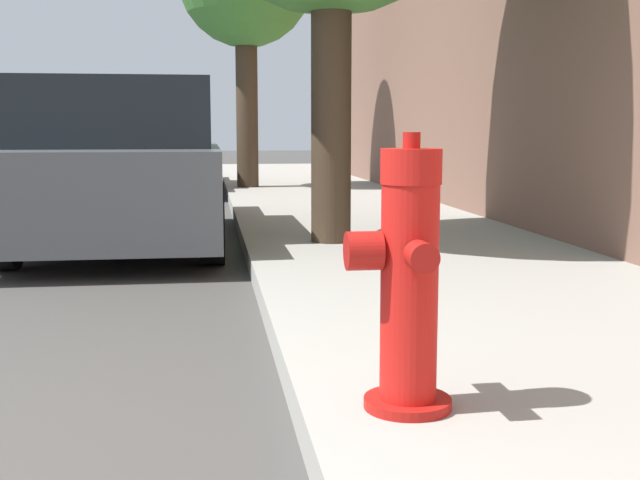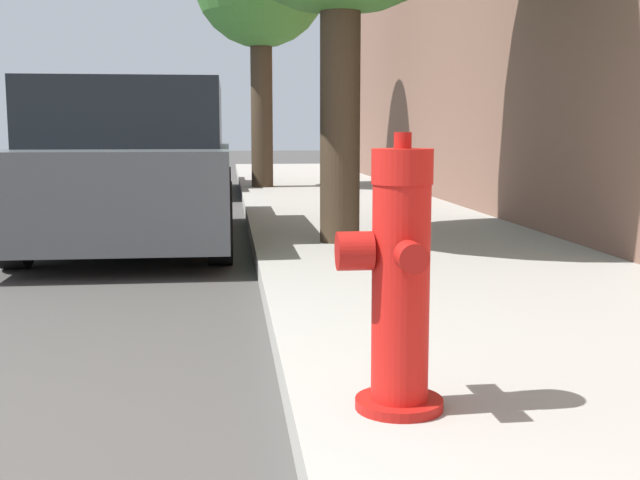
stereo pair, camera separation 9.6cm
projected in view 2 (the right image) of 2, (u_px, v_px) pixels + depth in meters
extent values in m
cylinder|color=#A91511|center=(399.00, 403.00, 2.72)|extent=(0.30, 0.30, 0.04)
cylinder|color=red|center=(401.00, 293.00, 2.66)|extent=(0.19, 0.19, 0.73)
cylinder|color=red|center=(402.00, 166.00, 2.61)|extent=(0.20, 0.20, 0.12)
cylinder|color=#A91511|center=(403.00, 140.00, 2.60)|extent=(0.06, 0.06, 0.05)
cylinder|color=#A91511|center=(411.00, 257.00, 2.50)|extent=(0.10, 0.10, 0.10)
cylinder|color=#A91511|center=(392.00, 244.00, 2.79)|extent=(0.10, 0.10, 0.10)
cylinder|color=#A91511|center=(355.00, 251.00, 2.63)|extent=(0.12, 0.13, 0.13)
cube|color=#4C5156|center=(136.00, 186.00, 7.62)|extent=(1.76, 4.12, 0.75)
cube|color=black|center=(132.00, 115.00, 7.36)|extent=(1.62, 2.26, 0.58)
cylinder|color=black|center=(75.00, 198.00, 8.81)|extent=(0.20, 0.68, 0.68)
cylinder|color=black|center=(222.00, 197.00, 8.99)|extent=(0.20, 0.68, 0.68)
cylinder|color=black|center=(15.00, 226.00, 6.30)|extent=(0.20, 0.68, 0.68)
cylinder|color=black|center=(220.00, 223.00, 6.48)|extent=(0.20, 0.68, 0.68)
cube|color=navy|center=(170.00, 165.00, 13.85)|extent=(1.81, 3.96, 0.58)
cube|color=black|center=(169.00, 134.00, 13.62)|extent=(1.67, 2.18, 0.48)
cylinder|color=black|center=(130.00, 169.00, 14.98)|extent=(0.20, 0.72, 0.72)
cylinder|color=black|center=(219.00, 168.00, 15.17)|extent=(0.20, 0.72, 0.72)
cylinder|color=black|center=(112.00, 176.00, 12.57)|extent=(0.20, 0.72, 0.72)
cylinder|color=black|center=(217.00, 176.00, 12.75)|extent=(0.20, 0.72, 0.72)
cylinder|color=#423323|center=(340.00, 98.00, 6.61)|extent=(0.33, 0.33, 2.39)
cylinder|color=#423323|center=(262.00, 106.00, 13.10)|extent=(0.36, 0.36, 2.63)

